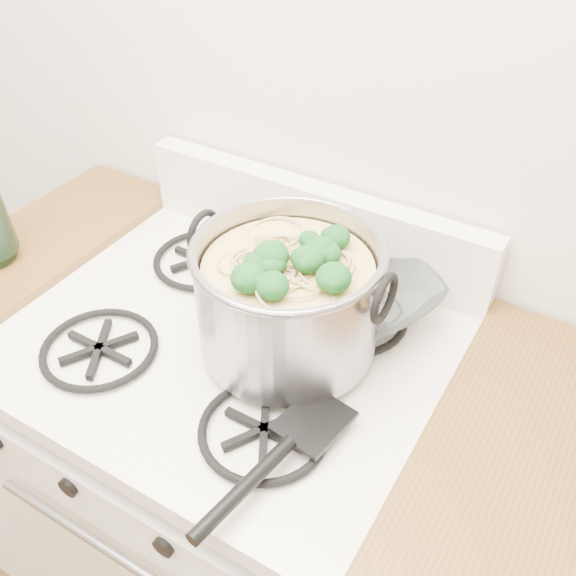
# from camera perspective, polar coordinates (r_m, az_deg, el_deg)

# --- Properties ---
(gas_range) EXTENTS (0.76, 0.66, 0.92)m
(gas_range) POSITION_cam_1_polar(r_m,az_deg,el_deg) (1.52, -4.24, -17.21)
(gas_range) COLOR white
(gas_range) RESTS_ON ground
(counter_left) EXTENTS (0.25, 0.65, 0.92)m
(counter_left) POSITION_cam_1_polar(r_m,az_deg,el_deg) (1.74, -18.25, -8.70)
(counter_left) COLOR silver
(counter_left) RESTS_ON ground
(stock_pot) EXTENTS (0.34, 0.31, 0.21)m
(stock_pot) POSITION_cam_1_polar(r_m,az_deg,el_deg) (1.05, -0.00, -0.87)
(stock_pot) COLOR gray
(stock_pot) RESTS_ON gas_range
(spatula) EXTENTS (0.33, 0.35, 0.02)m
(spatula) POSITION_cam_1_polar(r_m,az_deg,el_deg) (0.99, 2.32, -11.48)
(spatula) COLOR black
(spatula) RESTS_ON gas_range
(glass_bowl) EXTENTS (0.14, 0.14, 0.03)m
(glass_bowl) POSITION_cam_1_polar(r_m,az_deg,el_deg) (1.17, 6.06, -1.29)
(glass_bowl) COLOR white
(glass_bowl) RESTS_ON gas_range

